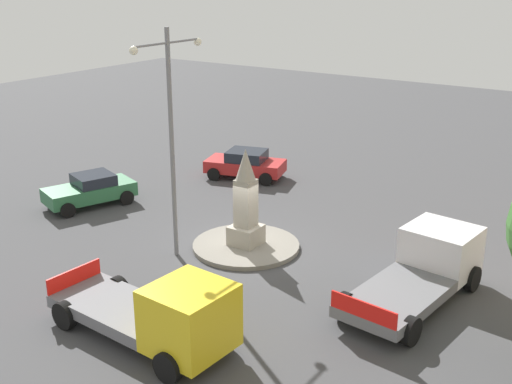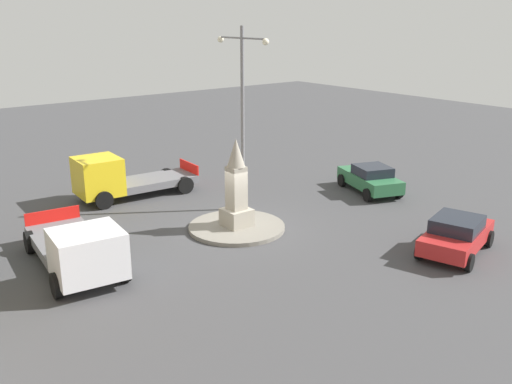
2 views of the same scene
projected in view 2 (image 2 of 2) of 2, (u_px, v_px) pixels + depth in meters
ground_plane at (237, 229)px, 23.64m from camera, size 80.00×80.00×0.00m
traffic_island at (237, 227)px, 23.61m from camera, size 4.00×4.00×0.17m
monument at (236, 189)px, 23.12m from camera, size 1.07×1.07×3.67m
streetlamp at (242, 103)px, 24.67m from camera, size 3.42×0.28×8.11m
car_red_passing at (456, 234)px, 21.06m from camera, size 2.83×4.18×1.42m
car_green_waiting at (370, 178)px, 28.38m from camera, size 4.19×2.93×1.40m
truck_yellow_near_island at (118, 178)px, 27.20m from camera, size 2.60×5.93×2.18m
truck_white_parked_right at (80, 250)px, 19.12m from camera, size 6.03×2.99×1.95m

